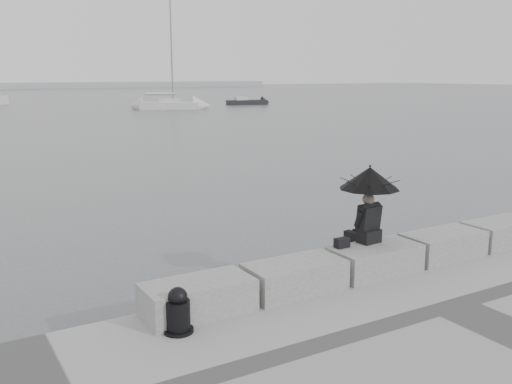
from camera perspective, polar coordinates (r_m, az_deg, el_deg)
ground at (r=10.81m, az=10.04°, el=-9.80°), size 360.00×360.00×0.00m
stone_block_far_left at (r=8.45m, az=-5.83°, el=-10.49°), size 1.60×0.80×0.50m
stone_block_left at (r=9.23m, az=3.90°, el=-8.48°), size 1.60×0.80×0.50m
stone_block_centre at (r=10.24m, az=11.83°, el=-6.65°), size 1.60×0.80×0.50m
stone_block_right at (r=11.41m, az=18.19°, el=-5.07°), size 1.60×0.80×0.50m
stone_block_far_right at (r=12.71m, az=23.29°, el=-3.76°), size 1.60×0.80×0.50m
seated_person at (r=10.14m, az=11.30°, el=0.39°), size 1.06×1.06×1.39m
bag at (r=9.96m, az=8.59°, el=-5.05°), size 0.26×0.15×0.17m
mooring_bollard at (r=7.90m, az=-7.79°, el=-11.97°), size 0.41×0.41×0.65m
sailboat_right at (r=65.58m, az=-8.65°, el=8.66°), size 6.91×4.80×12.90m
small_motorboat at (r=74.60m, az=-0.92°, el=8.97°), size 5.42×2.66×1.10m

